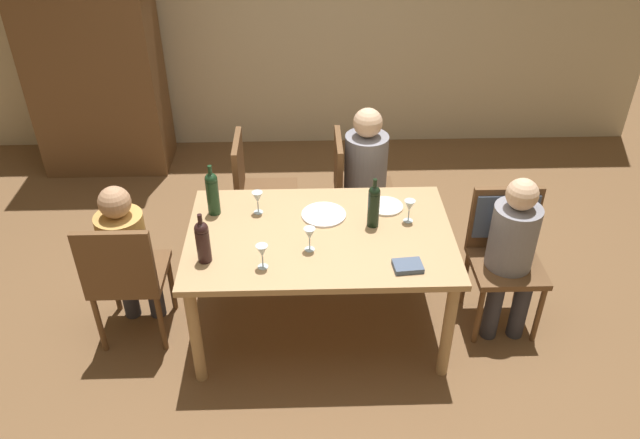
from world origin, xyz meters
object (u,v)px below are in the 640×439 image
object	(u,v)px
armoire_cabinet	(91,51)
person_man_bearded	(369,170)
dining_table	(320,245)
wine_glass_far	(258,198)
wine_bottle_tall_green	(212,192)
wine_bottle_short_olive	(203,240)
wine_glass_centre	(310,235)
dinner_plate_host	(324,215)
person_man_guest	(513,246)
person_woman_host	(126,249)
wine_bottle_dark_red	(374,205)
wine_glass_near_left	(262,252)
chair_left_end	(125,274)
chair_right_end	(505,238)
chair_far_right	(353,185)
wine_glass_near_right	(409,207)
chair_far_left	(256,187)
dinner_plate_guest_left	(385,206)

from	to	relation	value
armoire_cabinet	person_man_bearded	world-z (taller)	armoire_cabinet
dining_table	wine_glass_far	bearing A→B (deg)	148.11
wine_bottle_tall_green	wine_bottle_short_olive	bearing A→B (deg)	-90.20
dining_table	wine_glass_centre	size ratio (longest dim) A/B	10.75
armoire_cabinet	wine_glass_far	distance (m)	2.54
dining_table	dinner_plate_host	distance (m)	0.21
person_man_bearded	person_man_guest	size ratio (longest dim) A/B	1.05
person_woman_host	wine_bottle_dark_red	bearing A→B (deg)	1.92
person_man_bearded	wine_bottle_short_olive	bearing A→B (deg)	-42.70
person_man_guest	wine_glass_near_left	size ratio (longest dim) A/B	7.35
person_man_guest	chair_left_end	bearing A→B (deg)	1.49
chair_right_end	person_woman_host	world-z (taller)	person_woman_host
dining_table	chair_left_end	distance (m)	1.19
wine_glass_centre	wine_glass_far	xyz separation A→B (m)	(-0.32, 0.40, 0.00)
armoire_cabinet	chair_far_right	size ratio (longest dim) A/B	2.37
chair_far_right	wine_glass_near_right	world-z (taller)	chair_far_right
chair_far_left	person_man_guest	size ratio (longest dim) A/B	0.84
chair_left_end	person_woman_host	xyz separation A→B (m)	(0.00, 0.11, 0.10)
wine_bottle_dark_red	chair_far_right	bearing A→B (deg)	93.60
armoire_cabinet	chair_far_left	size ratio (longest dim) A/B	2.37
armoire_cabinet	dinner_plate_host	distance (m)	2.85
person_man_guest	person_man_bearded	bearing A→B (deg)	-49.08
dining_table	wine_bottle_dark_red	distance (m)	0.41
wine_glass_near_right	dinner_plate_host	world-z (taller)	wine_glass_near_right
wine_glass_far	dinner_plate_guest_left	size ratio (longest dim) A/B	0.66
person_man_bearded	wine_glass_centre	world-z (taller)	person_man_bearded
chair_left_end	wine_glass_centre	size ratio (longest dim) A/B	6.17
wine_glass_near_left	wine_glass_far	bearing A→B (deg)	95.53
dining_table	wine_bottle_tall_green	size ratio (longest dim) A/B	4.72
wine_glass_centre	wine_bottle_tall_green	bearing A→B (deg)	145.86
armoire_cabinet	chair_far_right	bearing A→B (deg)	-32.22
chair_right_end	wine_glass_near_left	world-z (taller)	chair_right_end
person_man_guest	wine_glass_near_right	distance (m)	0.68
chair_far_left	person_man_guest	distance (m)	1.87
wine_glass_far	wine_bottle_dark_red	bearing A→B (deg)	-12.87
wine_bottle_tall_green	wine_glass_near_right	bearing A→B (deg)	-6.10
chair_far_left	wine_bottle_tall_green	xyz separation A→B (m)	(-0.21, -0.65, 0.37)
chair_left_end	chair_right_end	world-z (taller)	same
person_man_bearded	armoire_cabinet	bearing A→B (deg)	-120.92
armoire_cabinet	wine_glass_centre	distance (m)	3.05
chair_far_right	person_woman_host	distance (m)	1.70
wine_bottle_dark_red	dinner_plate_guest_left	world-z (taller)	wine_bottle_dark_red
wine_bottle_tall_green	wine_bottle_dark_red	bearing A→B (deg)	-9.57
armoire_cabinet	chair_far_left	xyz separation A→B (m)	(1.45, -1.37, -0.56)
armoire_cabinet	chair_far_right	xyz separation A→B (m)	(2.17, -1.37, -0.56)
person_woman_host	wine_bottle_short_olive	xyz separation A→B (m)	(0.52, -0.27, 0.25)
wine_glass_near_right	dinner_plate_host	xyz separation A→B (m)	(-0.52, 0.08, -0.10)
chair_left_end	wine_glass_centre	world-z (taller)	chair_left_end
wine_glass_far	wine_glass_centre	bearing A→B (deg)	-51.43
chair_left_end	wine_glass_far	distance (m)	0.92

